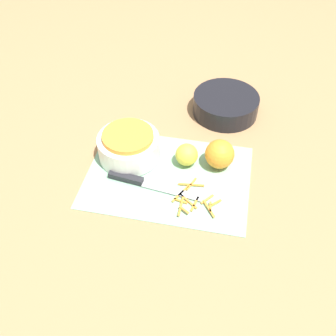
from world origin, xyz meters
name	(u,v)px	position (x,y,z in m)	size (l,w,h in m)	color
ground_plane	(168,177)	(0.00, 0.00, 0.00)	(4.00, 4.00, 0.00)	#9E754C
cutting_board	(168,176)	(0.00, 0.00, 0.00)	(0.44, 0.32, 0.01)	#84B793
bowl_speckled	(129,145)	(-0.12, 0.06, 0.05)	(0.17, 0.17, 0.08)	silver
bowl_dark	(226,105)	(0.12, 0.31, 0.03)	(0.21, 0.21, 0.06)	black
knife	(138,181)	(-0.07, -0.04, 0.01)	(0.26, 0.05, 0.02)	#232328
orange_left	(220,154)	(0.13, 0.07, 0.05)	(0.08, 0.08, 0.08)	orange
lemon	(187,155)	(0.04, 0.06, 0.04)	(0.06, 0.06, 0.06)	gold
peel_pile	(193,199)	(0.08, -0.07, 0.01)	(0.13, 0.14, 0.01)	orange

